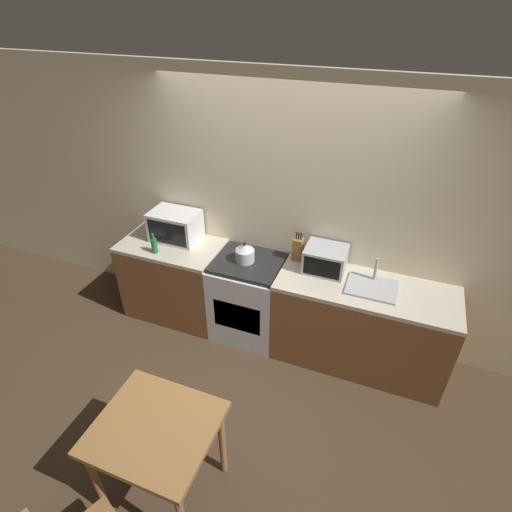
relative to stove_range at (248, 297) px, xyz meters
The scene contains 12 objects.
ground_plane 0.97m from the stove_range, 71.78° to the right, with size 16.00×16.00×0.00m, color #3D2D1E.
wall_back 0.96m from the stove_range, 51.79° to the left, with size 10.00×0.06×2.60m.
counter_left_run 0.87m from the stove_range, behind, with size 1.06×0.62×0.90m.
counter_right_run 1.14m from the stove_range, ahead, with size 1.60×0.62×0.90m.
stove_range is the anchor object (origin of this frame).
kettle 0.54m from the stove_range, behind, with size 0.18×0.18×0.21m.
microwave 1.06m from the stove_range, behind, with size 0.49×0.34×0.31m.
bottle 1.09m from the stove_range, 168.52° to the right, with size 0.06×0.06×0.21m.
knife_block 0.75m from the stove_range, 25.00° to the left, with size 0.09×0.09×0.30m.
toaster_oven 0.93m from the stove_range, 10.22° to the left, with size 0.38×0.32×0.23m.
sink_basin 1.27m from the stove_range, ahead, with size 0.43×0.35×0.24m.
dining_table 1.79m from the stove_range, 87.49° to the right, with size 0.76×0.69×0.78m.
Camera 1 is at (0.96, -2.13, 3.08)m, focal length 28.00 mm.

